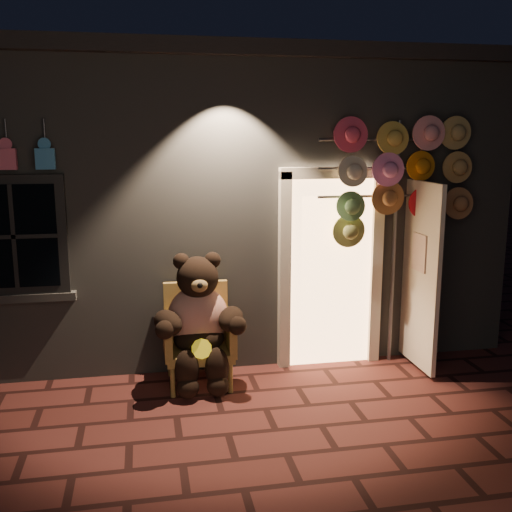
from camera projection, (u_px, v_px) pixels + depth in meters
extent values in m
plane|color=#552420|center=(228.00, 434.00, 5.14)|extent=(60.00, 60.00, 0.00)
cube|color=slate|center=(188.00, 196.00, 8.66)|extent=(7.00, 5.00, 3.30)
cube|color=black|center=(185.00, 72.00, 8.32)|extent=(7.30, 5.30, 0.16)
cube|color=black|center=(15.00, 236.00, 5.89)|extent=(1.00, 0.10, 1.20)
cube|color=black|center=(14.00, 236.00, 5.86)|extent=(0.82, 0.06, 1.02)
cube|color=slate|center=(20.00, 298.00, 6.01)|extent=(1.10, 0.14, 0.08)
cube|color=#F8B26F|center=(329.00, 271.00, 6.60)|extent=(0.92, 0.10, 2.10)
cube|color=beige|center=(284.00, 274.00, 6.47)|extent=(0.12, 0.12, 2.20)
cube|color=beige|center=(375.00, 270.00, 6.66)|extent=(0.12, 0.12, 2.20)
cube|color=beige|center=(333.00, 173.00, 6.35)|extent=(1.16, 0.12, 0.12)
cube|color=beige|center=(421.00, 275.00, 6.40)|extent=(0.05, 0.80, 2.00)
cube|color=#D45770|center=(7.00, 159.00, 5.66)|extent=(0.18, 0.07, 0.20)
cylinder|color=#59595E|center=(6.00, 132.00, 5.67)|extent=(0.02, 0.02, 0.25)
cube|color=teal|center=(45.00, 159.00, 5.73)|extent=(0.18, 0.07, 0.20)
cylinder|color=#59595E|center=(44.00, 132.00, 5.73)|extent=(0.02, 0.02, 0.25)
cube|color=#B38E45|center=(199.00, 351.00, 6.11)|extent=(0.67, 0.62, 0.10)
cube|color=#B38E45|center=(196.00, 312.00, 6.32)|extent=(0.67, 0.08, 0.67)
cube|color=#B38E45|center=(168.00, 336.00, 6.00)|extent=(0.08, 0.57, 0.38)
cube|color=#B38E45|center=(229.00, 332.00, 6.11)|extent=(0.08, 0.57, 0.38)
cylinder|color=#B38E45|center=(173.00, 382.00, 5.84)|extent=(0.05, 0.05, 0.30)
cylinder|color=#B38E45|center=(231.00, 378.00, 5.95)|extent=(0.05, 0.05, 0.30)
cylinder|color=#B38E45|center=(170.00, 362.00, 6.36)|extent=(0.05, 0.05, 0.30)
cylinder|color=#B38E45|center=(223.00, 359.00, 6.46)|extent=(0.05, 0.05, 0.30)
ellipsoid|color=red|center=(198.00, 317.00, 6.09)|extent=(0.62, 0.50, 0.65)
ellipsoid|color=black|center=(199.00, 338.00, 6.05)|extent=(0.51, 0.44, 0.31)
sphere|color=black|center=(198.00, 277.00, 5.96)|extent=(0.42, 0.42, 0.42)
sphere|color=black|center=(181.00, 261.00, 5.92)|extent=(0.16, 0.16, 0.16)
sphere|color=black|center=(213.00, 260.00, 5.98)|extent=(0.16, 0.16, 0.16)
ellipsoid|color=olive|center=(199.00, 286.00, 5.78)|extent=(0.17, 0.12, 0.13)
ellipsoid|color=black|center=(168.00, 323.00, 5.83)|extent=(0.37, 0.48, 0.24)
ellipsoid|color=black|center=(231.00, 319.00, 5.94)|extent=(0.37, 0.48, 0.24)
ellipsoid|color=black|center=(187.00, 369.00, 5.81)|extent=(0.24, 0.24, 0.40)
ellipsoid|color=black|center=(217.00, 367.00, 5.86)|extent=(0.24, 0.24, 0.40)
sphere|color=black|center=(188.00, 388.00, 5.79)|extent=(0.22, 0.22, 0.22)
sphere|color=black|center=(218.00, 385.00, 5.84)|extent=(0.22, 0.22, 0.22)
cylinder|color=yellow|center=(202.00, 349.00, 5.79)|extent=(0.20, 0.08, 0.19)
cylinder|color=#59595E|center=(394.00, 245.00, 6.58)|extent=(0.04, 0.04, 2.67)
cylinder|color=#59595E|center=(373.00, 140.00, 6.28)|extent=(1.19, 0.03, 0.03)
cylinder|color=#59595E|center=(372.00, 168.00, 6.34)|extent=(1.19, 0.03, 0.03)
cylinder|color=#59595E|center=(371.00, 196.00, 6.39)|extent=(1.19, 0.03, 0.03)
cylinder|color=#EC4568|center=(352.00, 135.00, 6.16)|extent=(0.34, 0.11, 0.34)
cylinder|color=gold|center=(389.00, 135.00, 6.21)|extent=(0.34, 0.11, 0.34)
cylinder|color=pink|center=(426.00, 135.00, 6.25)|extent=(0.34, 0.11, 0.34)
cylinder|color=tan|center=(458.00, 135.00, 6.38)|extent=(0.34, 0.11, 0.34)
cylinder|color=beige|center=(352.00, 169.00, 6.20)|extent=(0.34, 0.11, 0.34)
cylinder|color=#F487C9|center=(389.00, 169.00, 6.25)|extent=(0.34, 0.11, 0.34)
cylinder|color=orange|center=(422.00, 168.00, 6.38)|extent=(0.34, 0.11, 0.34)
cylinder|color=tan|center=(457.00, 168.00, 6.42)|extent=(0.34, 0.11, 0.34)
cylinder|color=#699F5A|center=(352.00, 202.00, 6.24)|extent=(0.34, 0.11, 0.34)
cylinder|color=brown|center=(385.00, 201.00, 6.37)|extent=(0.34, 0.11, 0.34)
cylinder|color=red|center=(421.00, 201.00, 6.42)|extent=(0.34, 0.11, 0.34)
cylinder|color=#B07043|center=(457.00, 200.00, 6.46)|extent=(0.34, 0.11, 0.34)
cylinder|color=olive|center=(349.00, 234.00, 6.37)|extent=(0.34, 0.11, 0.34)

